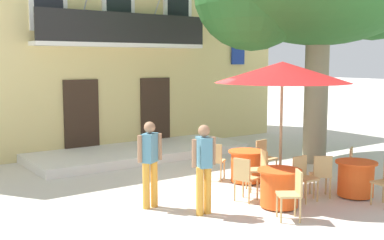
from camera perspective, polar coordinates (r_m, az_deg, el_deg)
ground_plane at (r=11.64m, az=4.12°, el=-7.20°), size 120.00×120.00×0.00m
building_facade at (r=17.15m, az=-11.79°, el=9.89°), size 13.00×5.09×7.50m
entrance_step_platform at (r=14.49m, az=-6.28°, el=-3.87°), size 6.50×2.49×0.25m
cafe_table_near_tree at (r=11.44m, az=6.50°, el=-5.46°), size 0.86×0.86×0.76m
cafe_chair_near_tree_0 at (r=11.50m, az=2.75°, el=-4.66°), size 0.56×0.56×0.91m
cafe_chair_near_tree_1 at (r=10.74m, az=8.03°, el=-5.57°), size 0.53×0.53×0.91m
cafe_chair_near_tree_2 at (r=12.03m, az=8.61°, el=-4.21°), size 0.44×0.44×0.91m
cafe_table_middle at (r=9.63m, az=10.34°, el=-7.95°), size 0.86×0.86×0.76m
cafe_chair_middle_0 at (r=10.17m, az=13.10°, el=-6.41°), size 0.41×0.41×0.91m
cafe_chair_middle_1 at (r=9.88m, az=6.25°, el=-6.67°), size 0.50×0.50×0.91m
cafe_chair_middle_2 at (r=8.91m, az=11.92°, el=-8.31°), size 0.55×0.55×0.91m
cafe_table_front at (r=10.77m, az=18.91°, el=-6.61°), size 0.86×0.86×0.76m
cafe_chair_front_0 at (r=10.46m, az=15.14°, el=-6.10°), size 0.56×0.56×0.91m
cafe_chair_front_2 at (r=11.47m, az=18.89°, el=-5.07°), size 0.55×0.55×0.91m
cafe_umbrella at (r=10.43m, az=10.70°, el=5.55°), size 2.90×2.90×2.85m
pedestrian_near_entrance at (r=9.35m, az=-5.03°, el=-4.69°), size 0.53×0.37×1.71m
pedestrian_mid_plaza at (r=8.92m, az=1.41°, el=-5.27°), size 0.53×0.39×1.70m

